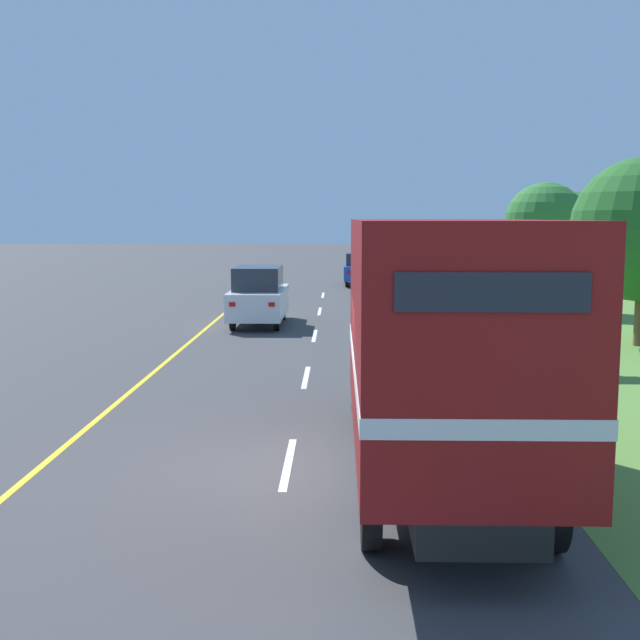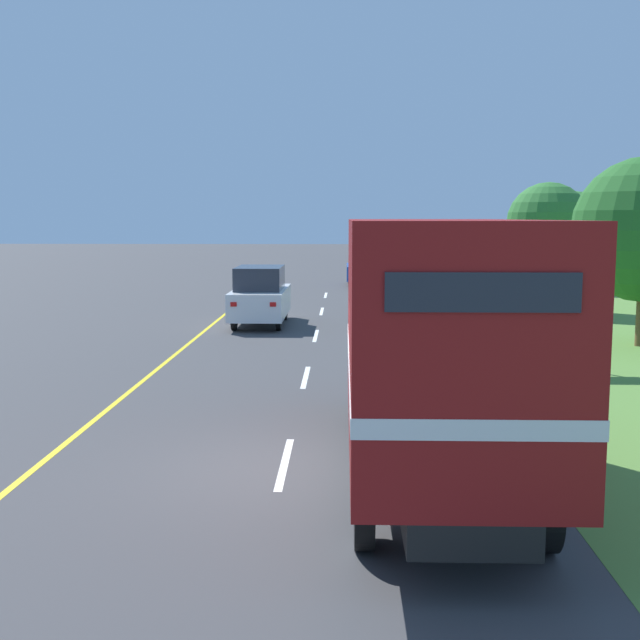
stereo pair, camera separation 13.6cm
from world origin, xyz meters
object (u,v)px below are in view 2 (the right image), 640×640
lead_car_white (260,296)px  roadside_tree_mid (548,224)px  highway_sign (555,295)px  roadside_tree_far (573,225)px  lead_car_blue_ahead (363,269)px  horse_trailer_truck (432,336)px

lead_car_white → roadside_tree_mid: (10.90, 4.48, 2.45)m
lead_car_white → highway_sign: size_ratio=1.55×
roadside_tree_mid → roadside_tree_far: roadside_tree_mid is taller
lead_car_blue_ahead → roadside_tree_far: roadside_tree_far is taller
lead_car_white → highway_sign: highway_sign is taller
lead_car_white → lead_car_blue_ahead: (3.93, 16.47, -0.11)m
lead_car_white → roadside_tree_far: roadside_tree_far is taller
highway_sign → roadside_tree_mid: bearing=77.0°
lead_car_blue_ahead → roadside_tree_far: size_ratio=0.80×
horse_trailer_truck → highway_sign: 9.11m
lead_car_blue_ahead → roadside_tree_mid: roadside_tree_mid is taller
horse_trailer_truck → roadside_tree_far: 31.63m
lead_car_white → roadside_tree_mid: size_ratio=0.88×
lead_car_blue_ahead → highway_sign: size_ratio=1.40×
horse_trailer_truck → roadside_tree_mid: (6.75, 20.76, 1.42)m
lead_car_white → lead_car_blue_ahead: lead_car_white is taller
roadside_tree_mid → highway_sign: bearing=-103.0°
horse_trailer_truck → lead_car_blue_ahead: bearing=90.4°
lead_car_white → roadside_tree_far: (14.44, 13.61, 2.31)m
roadside_tree_mid → roadside_tree_far: size_ratio=1.01×
roadside_tree_mid → lead_car_blue_ahead: bearing=120.2°
lead_car_white → roadside_tree_mid: bearing=22.4°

